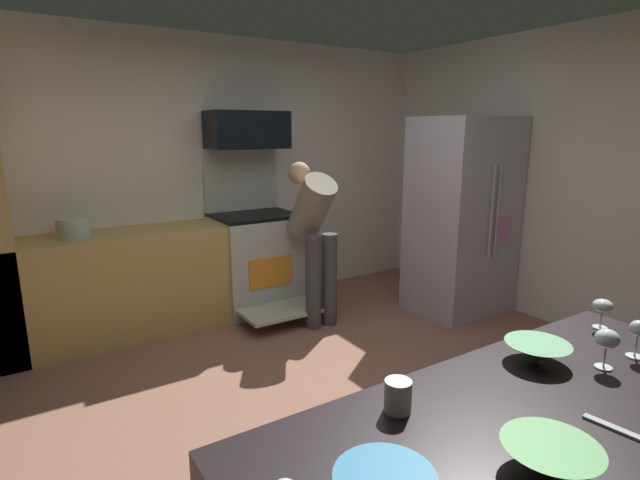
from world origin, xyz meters
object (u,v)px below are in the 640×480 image
Objects in this scene: person_cook at (314,231)px; wine_glass_mid at (638,331)px; mixing_bowl_prep at (537,352)px; refrigerator at (462,217)px; mug_tea at (398,396)px; wine_glass_near at (603,307)px; stock_pot at (74,228)px; oven_range at (255,258)px; microwave at (247,130)px; wine_glass_far at (607,340)px; mixing_bowl_small at (550,459)px.

wine_glass_mid is at bearing -96.78° from person_cook.
wine_glass_mid is at bearing -28.36° from mixing_bowl_prep.
mug_tea is (-2.70, -2.13, 0.02)m from refrigerator.
wine_glass_near is (-1.54, -2.13, 0.07)m from refrigerator.
stock_pot reaches higher than wine_glass_near.
person_cook reaches higher than wine_glass_mid.
mixing_bowl_prep is 0.66m from mug_tea.
stock_pot is (-1.18, 3.26, 0.04)m from mixing_bowl_prep.
oven_range is at bearing 89.38° from wine_glass_mid.
mug_tea is 0.39× the size of stock_pot.
wine_glass_far is (-0.22, -3.51, -0.73)m from microwave.
wine_glass_far is 0.83m from mug_tea.
wine_glass_far is at bearing -93.73° from oven_range.
wine_glass_mid is 0.19m from wine_glass_far.
stock_pot reaches higher than wine_glass_mid.
mug_tea is at bearing 168.05° from wine_glass_mid.
stock_pot is (-3.22, 1.10, 0.05)m from refrigerator.
oven_range is 3.77m from mixing_bowl_small.
person_cook is 2.72m from mixing_bowl_prep.
wine_glass_near is 1.16m from mug_tea.
mixing_bowl_small is at bearing -143.53° from mixing_bowl_prep.
person_cook is 11.05× the size of wine_glass_near.
wine_glass_near is 3.64m from stock_pot.
person_cook is 6.18× the size of mixing_bowl_prep.
wine_glass_far is at bearing -13.44° from mug_tea.
refrigerator reaches higher than wine_glass_far.
oven_range reaches higher than person_cook.
wine_glass_near is 0.41m from wine_glass_far.
oven_range is at bearing 83.42° from mixing_bowl_prep.
stock_pot is at bearing 179.47° from oven_range.
mug_tea is (-0.65, 0.03, 0.01)m from mixing_bowl_prep.
oven_range is 3.41m from mug_tea.
person_cook is 2.85m from wine_glass_far.
person_cook is 5.94× the size of mixing_bowl_small.
wine_glass_mid is at bearing -66.23° from stock_pot.
wine_glass_far is 3.68m from stock_pot.
person_cook is 1.96m from stock_pot.
wine_glass_near is at bearing -93.66° from person_cook.
microwave is 3.59m from wine_glass_far.
refrigerator is 1.45m from person_cook.
mug_tea reaches higher than mixing_bowl_prep.
person_cook reaches higher than mixing_bowl_small.
wine_glass_mid reaches higher than mixing_bowl_small.
wine_glass_near is at bearing 29.59° from wine_glass_far.
person_cook is (0.30, -0.61, 0.35)m from oven_range.
wine_glass_mid is (0.34, -0.18, 0.07)m from mixing_bowl_prep.
wine_glass_far is (-0.22, -3.41, 0.50)m from oven_range.
wine_glass_mid is at bearing -11.95° from mug_tea.
mixing_bowl_small is 0.65m from mixing_bowl_prep.
person_cook is 2.93m from mug_tea.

